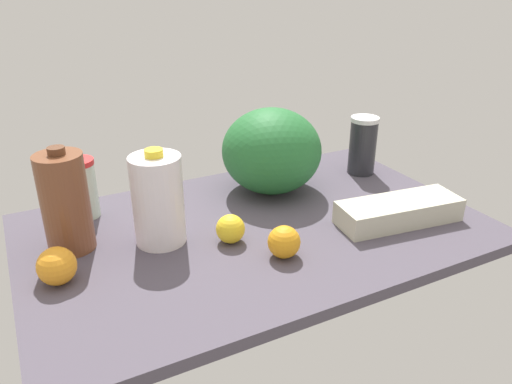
% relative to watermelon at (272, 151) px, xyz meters
% --- Properties ---
extents(countertop, '(1.20, 0.76, 0.03)m').
position_rel_watermelon_xyz_m(countertop, '(-0.15, -0.19, -0.14)').
color(countertop, '#4C4552').
rests_on(countertop, ground).
extents(watermelon, '(0.30, 0.30, 0.26)m').
position_rel_watermelon_xyz_m(watermelon, '(0.00, 0.00, 0.00)').
color(watermelon, '#256B31').
rests_on(watermelon, countertop).
extents(chocolate_milk_jug, '(0.11, 0.11, 0.26)m').
position_rel_watermelon_xyz_m(chocolate_milk_jug, '(-0.60, -0.08, -0.00)').
color(chocolate_milk_jug, brown).
rests_on(chocolate_milk_jug, countertop).
extents(milk_jug, '(0.13, 0.13, 0.24)m').
position_rel_watermelon_xyz_m(milk_jug, '(-0.40, -0.15, -0.01)').
color(milk_jug, white).
rests_on(milk_jug, countertop).
extents(tumbler_cup, '(0.08, 0.08, 0.17)m').
position_rel_watermelon_xyz_m(tumbler_cup, '(-0.54, 0.08, -0.04)').
color(tumbler_cup, beige).
rests_on(tumbler_cup, countertop).
extents(shaker_bottle, '(0.09, 0.09, 0.19)m').
position_rel_watermelon_xyz_m(shaker_bottle, '(0.33, -0.01, -0.03)').
color(shaker_bottle, '#27272D').
rests_on(shaker_bottle, countertop).
extents(egg_carton, '(0.35, 0.16, 0.06)m').
position_rel_watermelon_xyz_m(egg_carton, '(0.20, -0.34, -0.10)').
color(egg_carton, beige).
rests_on(egg_carton, countertop).
extents(orange_near_front, '(0.08, 0.08, 0.08)m').
position_rel_watermelon_xyz_m(orange_near_front, '(-0.16, -0.35, -0.09)').
color(orange_near_front, orange).
rests_on(orange_near_front, countertop).
extents(orange_by_jug, '(0.08, 0.08, 0.08)m').
position_rel_watermelon_xyz_m(orange_by_jug, '(-0.65, -0.22, -0.09)').
color(orange_by_jug, orange).
rests_on(orange_by_jug, countertop).
extents(lemon_far_back, '(0.07, 0.07, 0.07)m').
position_rel_watermelon_xyz_m(lemon_far_back, '(-0.24, -0.23, -0.09)').
color(lemon_far_back, yellow).
rests_on(lemon_far_back, countertop).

